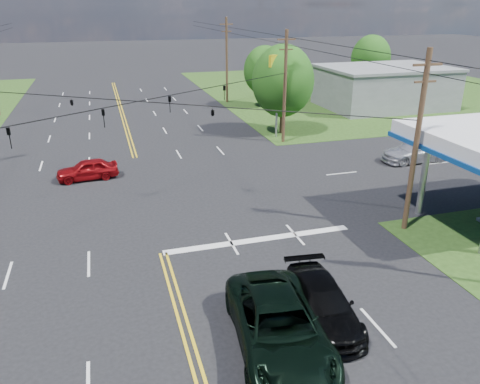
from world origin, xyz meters
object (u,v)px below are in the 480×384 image
object	(u,v)px
pole_ne	(285,86)
pickup_dkgreen	(279,326)
retail_ne	(384,88)
tree_far_r	(371,58)
tree_right_a	(283,81)
tree_right_b	(265,71)
pole_right_far	(227,59)
pole_se	(417,141)
suv_black	(322,303)

from	to	relation	value
pole_ne	pickup_dkgreen	world-z (taller)	pole_ne
retail_ne	tree_far_r	size ratio (longest dim) A/B	1.83
tree_right_a	tree_right_b	world-z (taller)	tree_right_a
pole_right_far	tree_far_r	xyz separation A→B (m)	(21.00, 2.00, -0.62)
pole_se	pole_right_far	size ratio (longest dim) A/B	0.95
pole_ne	tree_right_b	distance (m)	15.42
retail_ne	tree_far_r	xyz separation A→B (m)	(4.00, 10.00, 2.34)
tree_right_b	pole_ne	bearing A→B (deg)	-103.13
pole_right_far	pickup_dkgreen	xyz separation A→B (m)	(-10.00, -43.95, -4.26)
pole_ne	pole_right_far	bearing A→B (deg)	90.00
pole_right_far	tree_right_a	bearing A→B (deg)	-86.42
pole_se	tree_right_a	distance (m)	21.02
retail_ne	pole_right_far	world-z (taller)	pole_right_far
tree_right_b	pickup_dkgreen	bearing A→B (deg)	-108.67
tree_right_a	retail_ne	bearing A→B (deg)	26.57
pole_se	pole_right_far	xyz separation A→B (m)	(0.00, 37.00, 0.25)
pickup_dkgreen	pole_right_far	bearing A→B (deg)	83.75
retail_ne	pole_ne	size ratio (longest dim) A/B	1.47
pole_se	tree_right_b	world-z (taller)	pole_se
pickup_dkgreen	suv_black	size ratio (longest dim) A/B	1.28
retail_ne	tree_right_a	xyz separation A→B (m)	(-16.00, -8.00, 2.67)
pole_ne	tree_right_a	distance (m)	3.16
pole_ne	suv_black	size ratio (longest dim) A/B	1.86
pole_ne	tree_right_b	xyz separation A→B (m)	(3.50, 15.00, -0.70)
pole_se	tree_right_b	distance (m)	33.19
pole_se	suv_black	bearing A→B (deg)	-142.90
pole_se	pickup_dkgreen	xyz separation A→B (m)	(-10.00, -6.95, -4.01)
pickup_dkgreen	suv_black	world-z (taller)	pickup_dkgreen
retail_ne	pickup_dkgreen	world-z (taller)	retail_ne
pole_ne	pickup_dkgreen	size ratio (longest dim) A/B	1.46
tree_right_a	tree_far_r	xyz separation A→B (m)	(20.00, 18.00, -0.33)
pole_ne	pole_right_far	distance (m)	19.00
pole_ne	suv_black	xyz separation A→B (m)	(-7.81, -23.91, -4.17)
retail_ne	pole_ne	distance (m)	20.43
pole_se	tree_far_r	size ratio (longest dim) A/B	1.25
retail_ne	tree_far_r	world-z (taller)	tree_far_r
pole_se	pole_right_far	world-z (taller)	pole_right_far
tree_right_a	tree_right_b	xyz separation A→B (m)	(2.50, 12.00, -0.65)
pole_se	pole_ne	size ratio (longest dim) A/B	1.00
pickup_dkgreen	pole_ne	bearing A→B (deg)	74.73
retail_ne	suv_black	distance (m)	42.85
retail_ne	tree_right_b	xyz separation A→B (m)	(-13.50, 4.00, 2.02)
tree_right_b	tree_far_r	world-z (taller)	tree_far_r
pole_ne	pickup_dkgreen	xyz separation A→B (m)	(-10.00, -24.95, -4.01)
pole_ne	pickup_dkgreen	distance (m)	27.18
tree_right_a	pole_right_far	bearing A→B (deg)	93.58
pole_right_far	suv_black	size ratio (longest dim) A/B	1.96
pole_se	pole_ne	distance (m)	18.00
pole_ne	tree_right_b	world-z (taller)	pole_ne
pole_ne	tree_right_a	size ratio (longest dim) A/B	1.16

